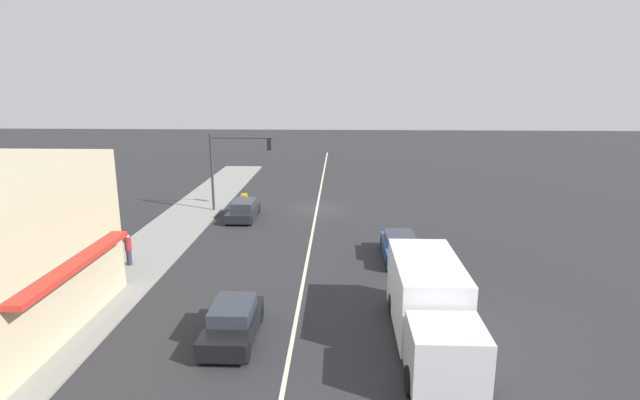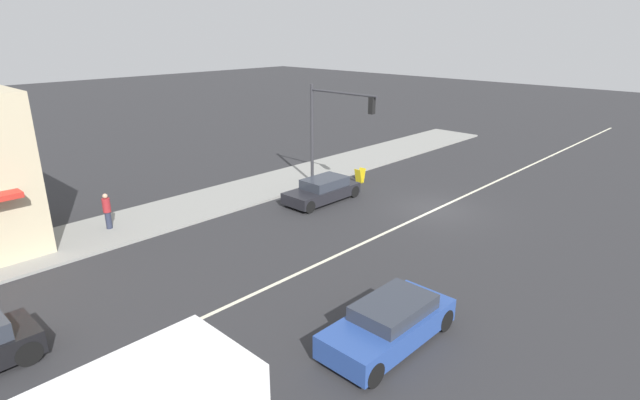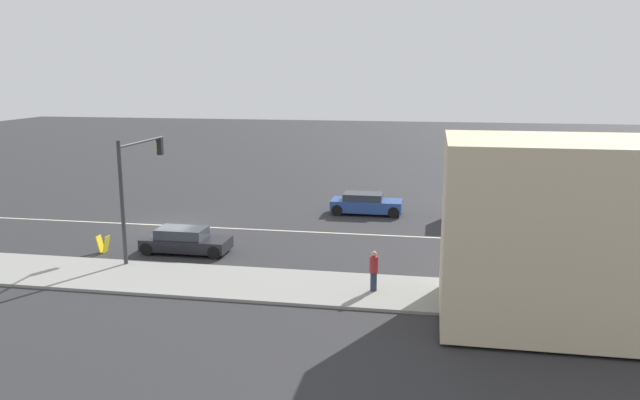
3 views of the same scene
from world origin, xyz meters
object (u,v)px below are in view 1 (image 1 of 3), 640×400
object	(u,v)px
sedan_dark	(243,210)
traffic_signal_main	(231,159)
pedestrian	(128,249)
delivery_truck	(430,305)
coupe_blue	(400,247)
suv_black	(233,323)
warning_aframe_sign	(244,199)

from	to	relation	value
sedan_dark	traffic_signal_main	bearing A→B (deg)	-58.29
pedestrian	sedan_dark	distance (m)	10.42
pedestrian	delivery_truck	distance (m)	15.77
delivery_truck	coupe_blue	world-z (taller)	delivery_truck
delivery_truck	suv_black	bearing A→B (deg)	0.49
traffic_signal_main	suv_black	xyz separation A→B (m)	(-3.92, 18.52, -3.24)
sedan_dark	coupe_blue	bearing A→B (deg)	142.25
pedestrian	warning_aframe_sign	bearing A→B (deg)	-104.04
warning_aframe_sign	sedan_dark	distance (m)	4.00
delivery_truck	coupe_blue	distance (m)	8.93
traffic_signal_main	delivery_truck	distance (m)	21.69
pedestrian	delivery_truck	xyz separation A→B (m)	(-14.09, 7.06, 0.49)
warning_aframe_sign	suv_black	distance (m)	20.93
coupe_blue	pedestrian	bearing A→B (deg)	7.40
sedan_dark	delivery_truck	bearing A→B (deg)	121.01
traffic_signal_main	suv_black	size ratio (longest dim) A/B	1.43
traffic_signal_main	sedan_dark	world-z (taller)	traffic_signal_main
pedestrian	suv_black	xyz separation A→B (m)	(-6.89, 7.12, -0.31)
coupe_blue	sedan_dark	bearing A→B (deg)	-37.75
warning_aframe_sign	coupe_blue	world-z (taller)	coupe_blue
suv_black	coupe_blue	world-z (taller)	suv_black
coupe_blue	warning_aframe_sign	bearing A→B (deg)	-47.47
traffic_signal_main	sedan_dark	bearing A→B (deg)	121.71
pedestrian	coupe_blue	size ratio (longest dim) A/B	0.38
traffic_signal_main	sedan_dark	xyz separation A→B (m)	(-1.12, 1.82, -3.31)
pedestrian	coupe_blue	distance (m)	14.21
traffic_signal_main	delivery_truck	bearing A→B (deg)	121.08
warning_aframe_sign	delivery_truck	distance (m)	23.22
traffic_signal_main	suv_black	world-z (taller)	traffic_signal_main
pedestrian	suv_black	bearing A→B (deg)	134.04
pedestrian	delivery_truck	size ratio (longest dim) A/B	0.22
traffic_signal_main	coupe_blue	world-z (taller)	traffic_signal_main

